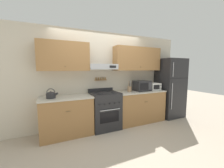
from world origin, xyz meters
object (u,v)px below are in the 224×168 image
(tea_kettle, at_px, (51,95))
(toaster_oven, at_px, (154,86))
(stove_range, at_px, (105,110))
(microwave, at_px, (142,86))
(refrigerator, at_px, (170,88))
(utensil_crock, at_px, (129,89))

(tea_kettle, xyz_separation_m, toaster_oven, (2.87, -0.00, 0.03))
(stove_range, bearing_deg, microwave, 0.35)
(stove_range, distance_m, tea_kettle, 1.36)
(tea_kettle, height_order, microwave, microwave)
(microwave, bearing_deg, refrigerator, -1.46)
(microwave, bearing_deg, stove_range, -179.65)
(microwave, height_order, utensil_crock, utensil_crock)
(refrigerator, relative_size, tea_kettle, 7.35)
(microwave, xyz_separation_m, toaster_oven, (0.43, -0.02, -0.04))
(refrigerator, relative_size, toaster_oven, 5.49)
(tea_kettle, relative_size, utensil_crock, 0.84)
(refrigerator, distance_m, microwave, 1.11)
(tea_kettle, bearing_deg, refrigerator, -0.16)
(stove_range, distance_m, utensil_crock, 0.90)
(utensil_crock, height_order, toaster_oven, utensil_crock)
(tea_kettle, height_order, toaster_oven, tea_kettle)
(utensil_crock, relative_size, toaster_oven, 0.89)
(stove_range, relative_size, toaster_oven, 2.99)
(refrigerator, xyz_separation_m, toaster_oven, (-0.67, 0.01, 0.08))
(tea_kettle, relative_size, microwave, 0.57)
(microwave, distance_m, toaster_oven, 0.44)
(stove_range, distance_m, refrigerator, 2.32)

